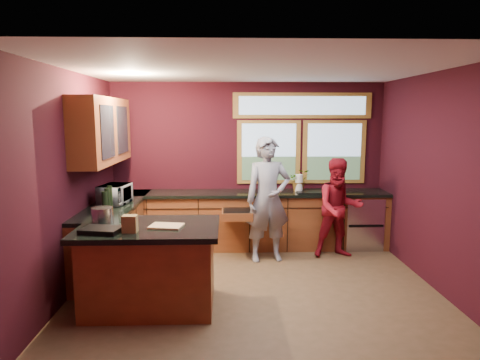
{
  "coord_description": "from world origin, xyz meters",
  "views": [
    {
      "loc": [
        -0.36,
        -5.13,
        2.16
      ],
      "look_at": [
        -0.18,
        0.4,
        1.32
      ],
      "focal_mm": 32.0,
      "sensor_mm": 36.0,
      "label": 1
    }
  ],
  "objects_px": {
    "stock_pot": "(102,215)",
    "person_grey": "(268,199)",
    "person_red": "(339,208)",
    "island": "(150,266)",
    "cutting_board": "(166,226)"
  },
  "relations": [
    {
      "from": "stock_pot",
      "to": "cutting_board",
      "type": "bearing_deg",
      "value": -14.93
    },
    {
      "from": "person_grey",
      "to": "stock_pot",
      "type": "bearing_deg",
      "value": -155.21
    },
    {
      "from": "person_grey",
      "to": "person_red",
      "type": "xyz_separation_m",
      "value": [
        1.1,
        0.12,
        -0.17
      ]
    },
    {
      "from": "island",
      "to": "stock_pot",
      "type": "distance_m",
      "value": 0.8
    },
    {
      "from": "island",
      "to": "person_grey",
      "type": "bearing_deg",
      "value": 46.42
    },
    {
      "from": "person_grey",
      "to": "person_red",
      "type": "bearing_deg",
      "value": -3.57
    },
    {
      "from": "island",
      "to": "person_red",
      "type": "xyz_separation_m",
      "value": [
        2.58,
        1.67,
        0.28
      ]
    },
    {
      "from": "person_red",
      "to": "cutting_board",
      "type": "relative_size",
      "value": 4.35
    },
    {
      "from": "person_red",
      "to": "stock_pot",
      "type": "xyz_separation_m",
      "value": [
        -3.13,
        -1.52,
        0.27
      ]
    },
    {
      "from": "cutting_board",
      "to": "island",
      "type": "bearing_deg",
      "value": 165.96
    },
    {
      "from": "stock_pot",
      "to": "person_grey",
      "type": "bearing_deg",
      "value": 34.67
    },
    {
      "from": "person_grey",
      "to": "cutting_board",
      "type": "bearing_deg",
      "value": -138.44
    },
    {
      "from": "person_grey",
      "to": "person_red",
      "type": "relative_size",
      "value": 1.22
    },
    {
      "from": "island",
      "to": "person_grey",
      "type": "xyz_separation_m",
      "value": [
        1.48,
        1.55,
        0.45
      ]
    },
    {
      "from": "person_grey",
      "to": "cutting_board",
      "type": "xyz_separation_m",
      "value": [
        -1.28,
        -1.6,
        0.03
      ]
    }
  ]
}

